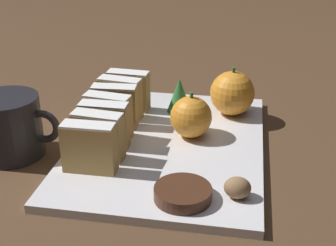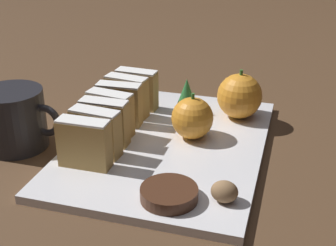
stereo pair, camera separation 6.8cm
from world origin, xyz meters
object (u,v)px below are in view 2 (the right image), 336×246
(orange_near, at_px, (192,118))
(chocolate_cookie, at_px, (169,194))
(orange_far, at_px, (240,96))
(walnut, at_px, (224,192))
(coffee_mug, at_px, (15,119))

(orange_near, relative_size, chocolate_cookie, 1.02)
(orange_near, relative_size, orange_far, 0.87)
(walnut, relative_size, coffee_mug, 0.26)
(orange_far, height_order, coffee_mug, orange_far)
(orange_near, xyz_separation_m, orange_far, (0.06, 0.09, 0.01))
(walnut, bearing_deg, chocolate_cookie, -167.27)
(orange_far, xyz_separation_m, walnut, (0.02, -0.24, -0.02))
(orange_near, bearing_deg, orange_far, 58.94)
(orange_far, bearing_deg, walnut, -85.32)
(coffee_mug, bearing_deg, chocolate_cookie, -18.21)
(walnut, distance_m, coffee_mug, 0.33)
(orange_near, distance_m, orange_far, 0.11)
(chocolate_cookie, distance_m, coffee_mug, 0.27)
(chocolate_cookie, bearing_deg, orange_far, 80.41)
(orange_near, relative_size, coffee_mug, 0.57)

